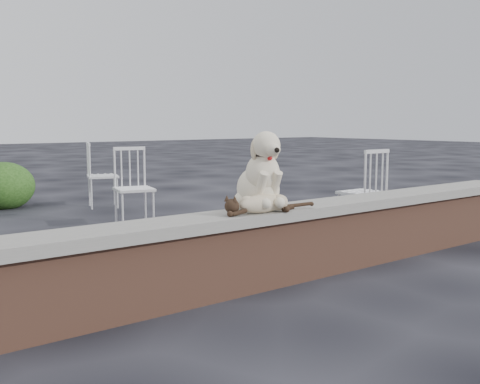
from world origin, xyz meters
TOP-DOWN VIEW (x-y plane):
  - ground at (0.00, 0.00)m, footprint 60.00×60.00m
  - brick_wall at (0.00, 0.00)m, footprint 6.00×0.30m
  - capstone at (0.00, 0.00)m, footprint 6.20×0.40m
  - dog at (-0.24, 0.04)m, footprint 0.49×0.59m
  - cat at (-0.32, -0.11)m, footprint 0.93×0.40m
  - chair_e at (0.50, 4.47)m, footprint 0.71×0.71m
  - chair_b at (0.12, 2.76)m, footprint 0.68×0.68m
  - chair_c at (1.97, 0.90)m, footprint 0.57×0.57m

SIDE VIEW (x-z plane):
  - ground at x=0.00m, z-range 0.00..0.00m
  - brick_wall at x=0.00m, z-range 0.00..0.50m
  - chair_e at x=0.50m, z-range 0.00..0.94m
  - chair_b at x=0.12m, z-range 0.00..0.94m
  - chair_c at x=1.97m, z-range 0.00..0.94m
  - capstone at x=0.00m, z-range 0.50..0.58m
  - cat at x=-0.32m, z-range 0.58..0.73m
  - dog at x=-0.24m, z-range 0.58..1.18m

